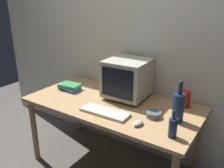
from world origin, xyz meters
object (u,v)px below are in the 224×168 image
object	(u,v)px
bottle_short	(173,127)
book_stack	(70,87)
crt_monitor	(127,78)
keyboard	(105,112)
computer_mouse	(138,123)
bottle_tall	(178,107)
cd_spindle	(153,115)
metal_canister	(185,99)

from	to	relation	value
bottle_short	book_stack	bearing A→B (deg)	167.57
crt_monitor	keyboard	size ratio (longest dim) A/B	0.95
crt_monitor	book_stack	world-z (taller)	crt_monitor
book_stack	keyboard	bearing A→B (deg)	-20.98
computer_mouse	keyboard	bearing A→B (deg)	-179.55
bottle_tall	bottle_short	size ratio (longest dim) A/B	1.63
bottle_tall	cd_spindle	xyz separation A→B (m)	(-0.18, -0.04, -0.10)
bottle_tall	keyboard	bearing A→B (deg)	-159.82
keyboard	book_stack	world-z (taller)	book_stack
bottle_tall	metal_canister	world-z (taller)	bottle_tall
bottle_short	cd_spindle	size ratio (longest dim) A/B	1.72
cd_spindle	metal_canister	bearing A→B (deg)	65.76
bottle_short	cd_spindle	world-z (taller)	bottle_short
bottle_short	computer_mouse	bearing A→B (deg)	177.38
computer_mouse	cd_spindle	size ratio (longest dim) A/B	0.83
bottle_tall	metal_canister	bearing A→B (deg)	96.69
book_stack	metal_canister	size ratio (longest dim) A/B	1.60
bottle_short	cd_spindle	xyz separation A→B (m)	(-0.23, 0.19, -0.05)
cd_spindle	keyboard	bearing A→B (deg)	-155.84
keyboard	crt_monitor	bearing A→B (deg)	90.57
cd_spindle	computer_mouse	bearing A→B (deg)	-103.15
computer_mouse	bottle_short	distance (m)	0.28
computer_mouse	crt_monitor	bearing A→B (deg)	132.95
computer_mouse	cd_spindle	distance (m)	0.19
cd_spindle	metal_canister	xyz separation A→B (m)	(0.15, 0.33, 0.05)
book_stack	cd_spindle	distance (m)	0.97
computer_mouse	bottle_short	size ratio (longest dim) A/B	0.49
keyboard	computer_mouse	world-z (taller)	computer_mouse
crt_monitor	bottle_short	bearing A→B (deg)	-35.07
crt_monitor	computer_mouse	size ratio (longest dim) A/B	3.98
book_stack	cd_spindle	bearing A→B (deg)	-4.14
computer_mouse	metal_canister	bearing A→B (deg)	73.30
book_stack	bottle_short	bearing A→B (deg)	-12.43
crt_monitor	keyboard	xyz separation A→B (m)	(0.02, -0.39, -0.18)
computer_mouse	book_stack	distance (m)	0.96
computer_mouse	bottle_short	bearing A→B (deg)	1.14
cd_spindle	crt_monitor	bearing A→B (deg)	148.63
crt_monitor	metal_canister	bearing A→B (deg)	10.49
bottle_short	metal_canister	size ratio (longest dim) A/B	1.37
bottle_tall	cd_spindle	size ratio (longest dim) A/B	2.80
computer_mouse	bottle_tall	distance (m)	0.33
cd_spindle	metal_canister	size ratio (longest dim) A/B	0.80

